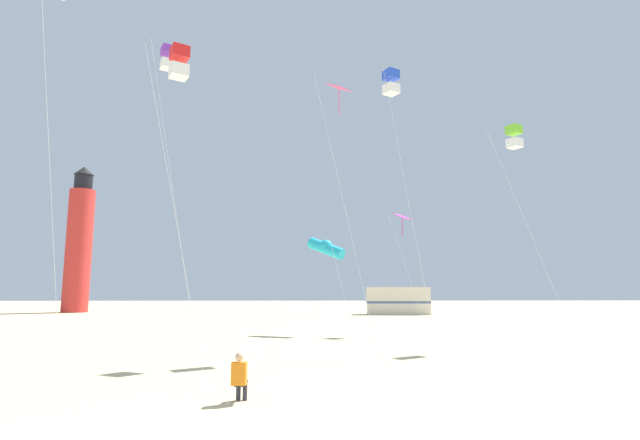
# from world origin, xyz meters

# --- Properties ---
(kite_flyer_standing) EXTENTS (0.36, 0.52, 1.16)m
(kite_flyer_standing) POSITION_xyz_m (-0.41, 4.64, 0.61)
(kite_flyer_standing) COLOR orange
(kite_flyer_standing) RESTS_ON ground
(kite_box_lime) EXTENTS (3.42, 2.40, 10.75)m
(kite_box_lime) POSITION_xyz_m (11.46, 15.87, 10.15)
(kite_box_lime) COLOR silver
(kite_box_lime) RESTS_ON ground
(kite_box_scarlet) EXTENTS (2.16, 1.80, 11.22)m
(kite_box_scarlet) POSITION_xyz_m (-3.45, 9.19, 10.62)
(kite_box_scarlet) COLOR silver
(kite_box_scarlet) RESTS_ON ground
(kite_box_violet) EXTENTS (2.32, 2.32, 14.33)m
(kite_box_violet) POSITION_xyz_m (-5.70, 15.05, 13.72)
(kite_box_violet) COLOR silver
(kite_box_violet) RESTS_ON ground
(kite_box_blue) EXTENTS (2.23, 2.00, 12.76)m
(kite_box_blue) POSITION_xyz_m (5.01, 14.10, 12.15)
(kite_box_blue) COLOR silver
(kite_box_blue) RESTS_ON ground
(kite_tube_cyan) EXTENTS (2.83, 2.63, 5.81)m
(kite_tube_cyan) POSITION_xyz_m (2.24, 22.02, 5.10)
(kite_tube_cyan) COLOR silver
(kite_tube_cyan) RESTS_ON ground
(kite_diamond_rainbow) EXTENTS (2.53, 2.02, 11.59)m
(kite_diamond_rainbow) POSITION_xyz_m (2.51, 12.82, 10.84)
(kite_diamond_rainbow) COLOR silver
(kite_diamond_rainbow) RESTS_ON ground
(kite_diamond_magenta) EXTENTS (2.22, 1.75, 7.21)m
(kite_diamond_magenta) POSITION_xyz_m (6.88, 21.72, 6.75)
(kite_diamond_magenta) COLOR silver
(kite_diamond_magenta) RESTS_ON ground
(lighthouse_distant) EXTENTS (2.80, 2.80, 16.80)m
(lighthouse_distant) POSITION_xyz_m (-25.17, 48.31, 7.84)
(lighthouse_distant) COLOR red
(lighthouse_distant) RESTS_ON ground
(rv_van_cream) EXTENTS (6.60, 2.81, 2.80)m
(rv_van_cream) POSITION_xyz_m (10.43, 43.22, 1.39)
(rv_van_cream) COLOR beige
(rv_van_cream) RESTS_ON ground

